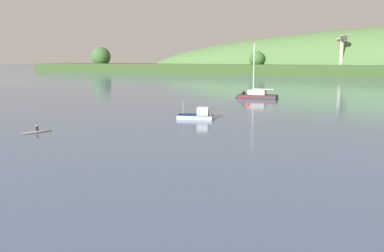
# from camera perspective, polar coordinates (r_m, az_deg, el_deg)

# --- Properties ---
(dockside_crane) EXTENTS (10.52, 15.74, 20.75)m
(dockside_crane) POSITION_cam_1_polar(r_m,az_deg,el_deg) (228.23, 20.18, 9.25)
(dockside_crane) COLOR #4C4C51
(dockside_crane) RESTS_ON ground
(sailboat_midwater_white) EXTENTS (9.72, 5.36, 13.28)m
(sailboat_midwater_white) POSITION_cam_1_polar(r_m,az_deg,el_deg) (89.01, 8.53, 3.99)
(sailboat_midwater_white) COLOR #232328
(sailboat_midwater_white) RESTS_ON ground
(fishing_boat_moored) EXTENTS (5.76, 4.03, 3.39)m
(fishing_boat_moored) POSITION_cam_1_polar(r_m,az_deg,el_deg) (57.60, 1.05, 1.28)
(fishing_boat_moored) COLOR #ADB2BC
(fishing_boat_moored) RESTS_ON ground
(canoe_with_paddler) EXTENTS (1.56, 3.77, 1.02)m
(canoe_with_paddler) POSITION_cam_1_polar(r_m,az_deg,el_deg) (50.19, -20.90, -0.74)
(canoe_with_paddler) COLOR gray
(canoe_with_paddler) RESTS_ON ground
(mooring_buoy_foreground) EXTENTS (0.77, 0.77, 0.85)m
(mooring_buoy_foreground) POSITION_cam_1_polar(r_m,az_deg,el_deg) (76.96, 7.81, 2.99)
(mooring_buoy_foreground) COLOR red
(mooring_buoy_foreground) RESTS_ON ground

